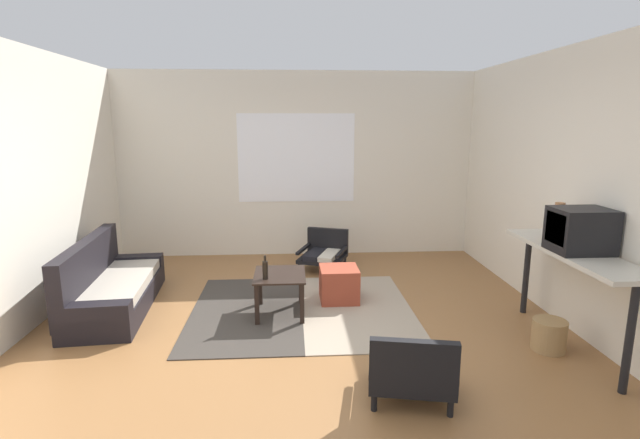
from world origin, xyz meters
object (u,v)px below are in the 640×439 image
crt_television (581,230)px  clay_vase (558,228)px  glass_bottle (265,269)px  coffee_table (280,282)px  ottoman_orange (339,284)px  armchair_by_window (324,251)px  wicker_basket (549,335)px  armchair_striped_foreground (412,371)px  couch (111,288)px  console_shelf (573,261)px

crt_television → clay_vase: bearing=89.5°
clay_vase → glass_bottle: 2.78m
coffee_table → glass_bottle: 0.28m
coffee_table → ottoman_orange: bearing=27.0°
coffee_table → clay_vase: (2.56, -0.60, 0.67)m
ottoman_orange → clay_vase: (1.91, -0.93, 0.83)m
crt_television → armchair_by_window: bearing=128.8°
coffee_table → wicker_basket: coffee_table is taller
clay_vase → armchair_striped_foreground: bearing=-146.7°
clay_vase → couch: bearing=168.9°
glass_bottle → coffee_table: bearing=47.7°
crt_television → clay_vase: 0.35m
ottoman_orange → wicker_basket: size_ratio=1.45×
ottoman_orange → console_shelf: 2.34m
coffee_table → crt_television: bearing=-20.2°
coffee_table → console_shelf: console_shelf is taller
couch → clay_vase: size_ratio=5.00×
coffee_table → crt_television: 2.82m
coffee_table → armchair_by_window: 1.64m
armchair_by_window → couch: bearing=-151.9°
couch → console_shelf: 4.56m
couch → armchair_by_window: bearing=28.1°
coffee_table → armchair_by_window: size_ratio=0.82×
armchair_by_window → ottoman_orange: armchair_by_window is taller
coffee_table → armchair_striped_foreground: bearing=-59.7°
armchair_by_window → glass_bottle: 1.85m
armchair_by_window → coffee_table: bearing=-110.4°
glass_bottle → ottoman_orange: bearing=31.6°
coffee_table → wicker_basket: bearing=-21.9°
armchair_striped_foreground → console_shelf: (1.60, 0.77, 0.55)m
coffee_table → crt_television: size_ratio=1.34×
ottoman_orange → wicker_basket: ottoman_orange is taller
couch → coffee_table: size_ratio=2.99×
couch → crt_television: (4.37, -1.20, 0.84)m
armchair_striped_foreground → clay_vase: (1.60, 1.05, 0.78)m
armchair_striped_foreground → ottoman_orange: (-0.32, 1.98, -0.05)m
couch → console_shelf: bearing=-14.6°
armchair_by_window → console_shelf: console_shelf is taller
ottoman_orange → wicker_basket: (1.72, -1.29, -0.06)m
couch → armchair_striped_foreground: couch is taller
armchair_by_window → crt_television: 3.28m
couch → ottoman_orange: bearing=1.7°
armchair_by_window → ottoman_orange: size_ratio=1.77×
armchair_striped_foreground → clay_vase: clay_vase is taller
ottoman_orange → couch: bearing=-178.3°
console_shelf → glass_bottle: (-2.70, 0.73, -0.26)m
coffee_table → crt_television: crt_television is taller
couch → ottoman_orange: (2.46, 0.07, -0.04)m
couch → armchair_striped_foreground: 3.37m
ottoman_orange → clay_vase: 2.28m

